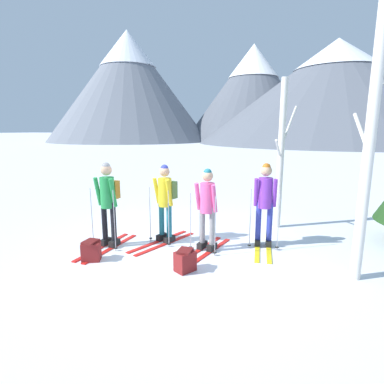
{
  "coord_description": "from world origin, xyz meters",
  "views": [
    {
      "loc": [
        2.06,
        -5.63,
        2.34
      ],
      "look_at": [
        0.11,
        0.49,
        1.05
      ],
      "focal_mm": 29.08,
      "sensor_mm": 36.0,
      "label": 1
    }
  ],
  "objects_px": {
    "skier_in_purple": "(265,200)",
    "birch_tree_slender": "(281,154)",
    "skier_in_green": "(108,200)",
    "skier_in_yellow": "(165,199)",
    "skier_in_pink": "(207,207)",
    "backpack_on_snow_beside": "(185,260)",
    "backpack_on_snow_front": "(91,251)",
    "birch_tree_tall": "(370,137)"
  },
  "relations": [
    {
      "from": "skier_in_green",
      "to": "birch_tree_tall",
      "type": "relative_size",
      "value": 0.39
    },
    {
      "from": "birch_tree_tall",
      "to": "backpack_on_snow_front",
      "type": "bearing_deg",
      "value": -171.0
    },
    {
      "from": "backpack_on_snow_front",
      "to": "backpack_on_snow_beside",
      "type": "distance_m",
      "value": 1.77
    },
    {
      "from": "skier_in_yellow",
      "to": "backpack_on_snow_beside",
      "type": "distance_m",
      "value": 1.65
    },
    {
      "from": "skier_in_yellow",
      "to": "backpack_on_snow_front",
      "type": "distance_m",
      "value": 1.77
    },
    {
      "from": "skier_in_pink",
      "to": "birch_tree_tall",
      "type": "relative_size",
      "value": 0.39
    },
    {
      "from": "skier_in_pink",
      "to": "backpack_on_snow_beside",
      "type": "relative_size",
      "value": 4.25
    },
    {
      "from": "skier_in_green",
      "to": "backpack_on_snow_beside",
      "type": "height_order",
      "value": "skier_in_green"
    },
    {
      "from": "birch_tree_slender",
      "to": "backpack_on_snow_front",
      "type": "relative_size",
      "value": 8.99
    },
    {
      "from": "skier_in_yellow",
      "to": "skier_in_green",
      "type": "bearing_deg",
      "value": -149.29
    },
    {
      "from": "skier_in_purple",
      "to": "backpack_on_snow_front",
      "type": "relative_size",
      "value": 4.38
    },
    {
      "from": "skier_in_pink",
      "to": "birch_tree_slender",
      "type": "height_order",
      "value": "birch_tree_slender"
    },
    {
      "from": "birch_tree_tall",
      "to": "birch_tree_slender",
      "type": "height_order",
      "value": "birch_tree_tall"
    },
    {
      "from": "skier_in_yellow",
      "to": "birch_tree_slender",
      "type": "bearing_deg",
      "value": 38.67
    },
    {
      "from": "birch_tree_slender",
      "to": "birch_tree_tall",
      "type": "bearing_deg",
      "value": -60.96
    },
    {
      "from": "skier_in_green",
      "to": "backpack_on_snow_front",
      "type": "bearing_deg",
      "value": -84.58
    },
    {
      "from": "skier_in_purple",
      "to": "backpack_on_snow_front",
      "type": "xyz_separation_m",
      "value": [
        -2.91,
        -1.7,
        -0.77
      ]
    },
    {
      "from": "birch_tree_tall",
      "to": "birch_tree_slender",
      "type": "xyz_separation_m",
      "value": [
        -1.33,
        2.39,
        -0.45
      ]
    },
    {
      "from": "skier_in_yellow",
      "to": "skier_in_pink",
      "type": "bearing_deg",
      "value": -12.04
    },
    {
      "from": "skier_in_green",
      "to": "birch_tree_tall",
      "type": "xyz_separation_m",
      "value": [
        4.52,
        -0.04,
        1.26
      ]
    },
    {
      "from": "skier_in_pink",
      "to": "backpack_on_snow_front",
      "type": "bearing_deg",
      "value": -148.97
    },
    {
      "from": "skier_in_pink",
      "to": "birch_tree_tall",
      "type": "bearing_deg",
      "value": -9.23
    },
    {
      "from": "backpack_on_snow_front",
      "to": "skier_in_pink",
      "type": "bearing_deg",
      "value": 31.03
    },
    {
      "from": "skier_in_green",
      "to": "skier_in_purple",
      "type": "relative_size",
      "value": 1.01
    },
    {
      "from": "skier_in_purple",
      "to": "backpack_on_snow_front",
      "type": "height_order",
      "value": "skier_in_purple"
    },
    {
      "from": "skier_in_green",
      "to": "skier_in_pink",
      "type": "xyz_separation_m",
      "value": [
        1.94,
        0.38,
        -0.09
      ]
    },
    {
      "from": "skier_in_green",
      "to": "backpack_on_snow_beside",
      "type": "bearing_deg",
      "value": -18.77
    },
    {
      "from": "skier_in_pink",
      "to": "skier_in_green",
      "type": "bearing_deg",
      "value": -168.79
    },
    {
      "from": "skier_in_pink",
      "to": "birch_tree_slender",
      "type": "bearing_deg",
      "value": 57.47
    },
    {
      "from": "backpack_on_snow_beside",
      "to": "skier_in_purple",
      "type": "bearing_deg",
      "value": 54.12
    },
    {
      "from": "skier_in_purple",
      "to": "birch_tree_slender",
      "type": "xyz_separation_m",
      "value": [
        0.22,
        1.39,
        0.82
      ]
    },
    {
      "from": "skier_in_pink",
      "to": "backpack_on_snow_beside",
      "type": "xyz_separation_m",
      "value": [
        -0.1,
        -1.01,
        -0.69
      ]
    },
    {
      "from": "backpack_on_snow_front",
      "to": "backpack_on_snow_beside",
      "type": "bearing_deg",
      "value": 3.79
    },
    {
      "from": "skier_in_purple",
      "to": "backpack_on_snow_front",
      "type": "distance_m",
      "value": 3.46
    },
    {
      "from": "skier_in_pink",
      "to": "birch_tree_tall",
      "type": "height_order",
      "value": "birch_tree_tall"
    },
    {
      "from": "birch_tree_tall",
      "to": "backpack_on_snow_front",
      "type": "distance_m",
      "value": 4.95
    },
    {
      "from": "backpack_on_snow_beside",
      "to": "backpack_on_snow_front",
      "type": "bearing_deg",
      "value": -176.21
    },
    {
      "from": "skier_in_green",
      "to": "skier_in_purple",
      "type": "height_order",
      "value": "skier_in_green"
    },
    {
      "from": "skier_in_pink",
      "to": "birch_tree_tall",
      "type": "distance_m",
      "value": 2.95
    },
    {
      "from": "skier_in_purple",
      "to": "birch_tree_slender",
      "type": "bearing_deg",
      "value": 81.21
    },
    {
      "from": "skier_in_green",
      "to": "backpack_on_snow_front",
      "type": "xyz_separation_m",
      "value": [
        0.07,
        -0.74,
        -0.78
      ]
    },
    {
      "from": "skier_in_yellow",
      "to": "backpack_on_snow_beside",
      "type": "height_order",
      "value": "skier_in_yellow"
    }
  ]
}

